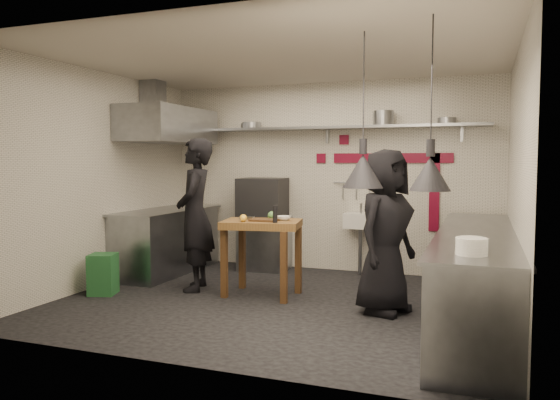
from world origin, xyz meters
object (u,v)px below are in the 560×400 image
(chef_left, at_px, (195,215))
(chef_right, at_px, (385,231))
(green_bin, at_px, (103,274))
(combi_oven, at_px, (263,198))
(oven_stand, at_px, (265,243))
(prep_table, at_px, (262,258))

(chef_left, height_order, chef_right, chef_left)
(green_bin, distance_m, chef_left, 1.34)
(combi_oven, height_order, chef_right, chef_right)
(combi_oven, height_order, chef_left, chef_left)
(combi_oven, distance_m, chef_left, 1.55)
(oven_stand, distance_m, combi_oven, 0.69)
(prep_table, distance_m, chef_left, 1.03)
(chef_left, bearing_deg, prep_table, 71.85)
(green_bin, bearing_deg, chef_left, 32.99)
(combi_oven, relative_size, chef_left, 0.34)
(chef_left, bearing_deg, chef_right, 65.82)
(oven_stand, relative_size, green_bin, 1.60)
(oven_stand, xyz_separation_m, green_bin, (-1.27, -2.17, -0.15))
(prep_table, bearing_deg, oven_stand, 99.95)
(combi_oven, bearing_deg, prep_table, -72.56)
(oven_stand, relative_size, combi_oven, 1.21)
(combi_oven, xyz_separation_m, chef_right, (2.13, -1.72, -0.21))
(green_bin, bearing_deg, chef_right, 6.84)
(chef_left, bearing_deg, combi_oven, 149.49)
(oven_stand, height_order, prep_table, prep_table)
(prep_table, bearing_deg, green_bin, -171.92)
(green_bin, height_order, prep_table, prep_table)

